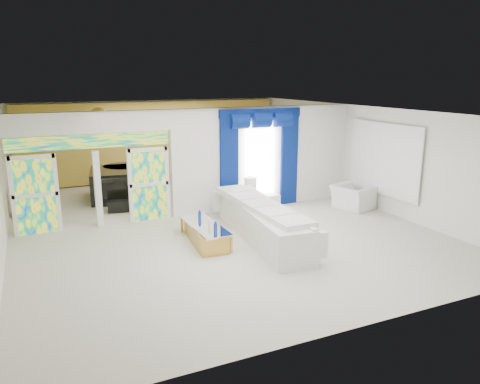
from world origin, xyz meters
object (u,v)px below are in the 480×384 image
armchair (353,197)px  grand_piano (115,184)px  console_table (259,202)px  coffee_table (205,234)px  white_sofa (261,223)px

armchair → grand_piano: 7.52m
console_table → grand_piano: 4.80m
coffee_table → grand_piano: 5.23m
console_table → grand_piano: grand_piano is taller
white_sofa → grand_piano: (-2.57, 5.38, 0.08)m
armchair → grand_piano: (-6.25, 4.19, 0.12)m
console_table → grand_piano: bearing=140.6°
white_sofa → coffee_table: white_sofa is taller
white_sofa → grand_piano: size_ratio=2.22×
console_table → armchair: (2.55, -1.14, 0.15)m
console_table → armchair: bearing=-24.1°
white_sofa → grand_piano: bearing=121.4°
coffee_table → console_table: coffee_table is taller
console_table → grand_piano: size_ratio=0.65×
console_table → armchair: size_ratio=1.12×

